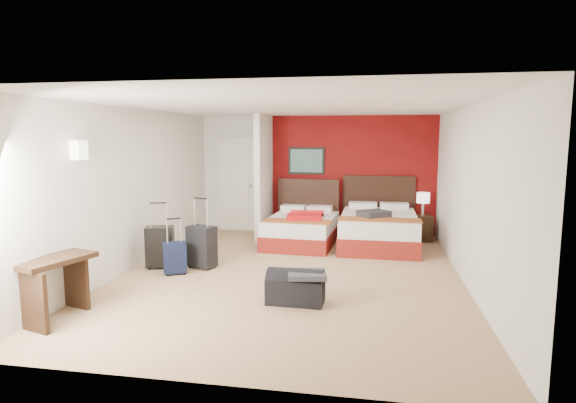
% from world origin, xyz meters
% --- Properties ---
extents(ground, '(6.50, 6.50, 0.00)m').
position_xyz_m(ground, '(0.00, 0.00, 0.00)').
color(ground, tan).
rests_on(ground, ground).
extents(room_walls, '(5.02, 6.52, 2.50)m').
position_xyz_m(room_walls, '(-1.40, 1.42, 1.26)').
color(room_walls, silver).
rests_on(room_walls, ground).
extents(red_accent_panel, '(3.50, 0.04, 2.50)m').
position_xyz_m(red_accent_panel, '(0.75, 3.23, 1.25)').
color(red_accent_panel, maroon).
rests_on(red_accent_panel, ground).
extents(partition_wall, '(0.12, 1.20, 2.50)m').
position_xyz_m(partition_wall, '(-1.00, 2.61, 1.25)').
color(partition_wall, silver).
rests_on(partition_wall, ground).
extents(entry_door, '(0.82, 0.06, 2.05)m').
position_xyz_m(entry_door, '(-1.75, 3.20, 1.02)').
color(entry_door, silver).
rests_on(entry_door, ground).
extents(bed_left, '(1.35, 1.84, 0.53)m').
position_xyz_m(bed_left, '(-0.13, 2.05, 0.27)').
color(bed_left, silver).
rests_on(bed_left, ground).
extents(bed_right, '(1.43, 2.03, 0.61)m').
position_xyz_m(bed_right, '(1.33, 2.12, 0.30)').
color(bed_right, silver).
rests_on(bed_right, ground).
extents(red_suitcase_open, '(0.69, 0.91, 0.11)m').
position_xyz_m(red_suitcase_open, '(-0.03, 1.95, 0.58)').
color(red_suitcase_open, red).
rests_on(red_suitcase_open, bed_left).
extents(jacket_bundle, '(0.65, 0.63, 0.12)m').
position_xyz_m(jacket_bundle, '(1.23, 1.82, 0.67)').
color(jacket_bundle, '#35363A').
rests_on(jacket_bundle, bed_right).
extents(nightstand, '(0.40, 0.40, 0.51)m').
position_xyz_m(nightstand, '(2.19, 2.76, 0.26)').
color(nightstand, black).
rests_on(nightstand, ground).
extents(table_lamp, '(0.31, 0.31, 0.45)m').
position_xyz_m(table_lamp, '(2.19, 2.76, 0.74)').
color(table_lamp, white).
rests_on(table_lamp, nightstand).
extents(suitcase_black, '(0.48, 0.37, 0.63)m').
position_xyz_m(suitcase_black, '(-2.08, 0.00, 0.32)').
color(suitcase_black, black).
rests_on(suitcase_black, ground).
extents(suitcase_charcoal, '(0.50, 0.40, 0.64)m').
position_xyz_m(suitcase_charcoal, '(-1.44, 0.13, 0.32)').
color(suitcase_charcoal, black).
rests_on(suitcase_charcoal, ground).
extents(suitcase_navy, '(0.39, 0.34, 0.46)m').
position_xyz_m(suitcase_navy, '(-1.72, -0.28, 0.23)').
color(suitcase_navy, '#101732').
rests_on(suitcase_navy, ground).
extents(duffel_bag, '(0.72, 0.40, 0.36)m').
position_xyz_m(duffel_bag, '(0.27, -1.19, 0.18)').
color(duffel_bag, black).
rests_on(duffel_bag, ground).
extents(jacket_draped, '(0.53, 0.47, 0.06)m').
position_xyz_m(jacket_draped, '(0.42, -1.24, 0.39)').
color(jacket_draped, '#3B3A40').
rests_on(jacket_draped, duffel_bag).
extents(desk, '(0.66, 0.95, 0.72)m').
position_xyz_m(desk, '(-2.31, -2.18, 0.36)').
color(desk, '#311C10').
rests_on(desk, ground).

